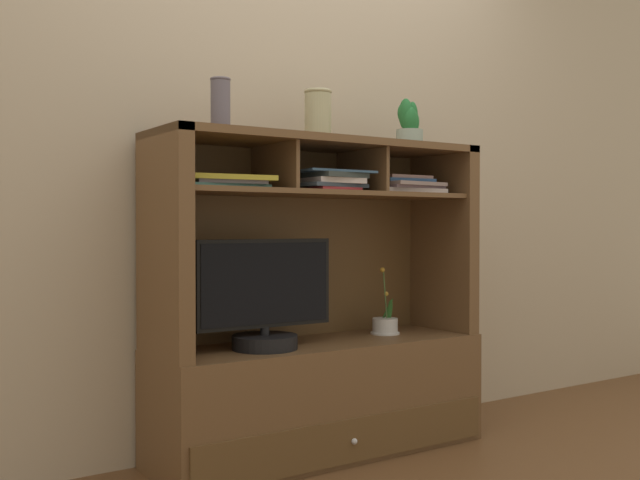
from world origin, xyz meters
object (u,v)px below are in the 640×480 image
tv_monitor (265,304)px  potted_succulent (409,124)px  magazine_stack_centre (400,186)px  potted_orchid (385,325)px  ceramic_vase (220,105)px  magazine_stack_right (328,181)px  media_console (319,354)px  magazine_stack_left (223,182)px  accent_vase (318,115)px

tv_monitor → potted_succulent: bearing=1.1°
magazine_stack_centre → potted_orchid: bearing=148.4°
ceramic_vase → magazine_stack_right: bearing=-2.8°
tv_monitor → potted_succulent: 1.05m
magazine_stack_right → media_console: bearing=101.6°
magazine_stack_left → potted_orchid: bearing=3.3°
tv_monitor → magazine_stack_centre: (0.70, 0.02, 0.48)m
tv_monitor → potted_orchid: size_ratio=1.97×
potted_orchid → accent_vase: bearing=-179.3°
potted_orchid → magazine_stack_right: magazine_stack_right is taller
magazine_stack_right → potted_succulent: bearing=2.3°
media_console → potted_succulent: 1.08m
magazine_stack_left → magazine_stack_centre: 0.87m
media_console → potted_orchid: media_console is taller
magazine_stack_right → ceramic_vase: (-0.47, 0.02, 0.27)m
magazine_stack_centre → tv_monitor: bearing=-178.0°
tv_monitor → magazine_stack_right: size_ratio=1.76×
media_console → potted_orchid: bearing=1.6°
magazine_stack_centre → magazine_stack_right: (-0.40, -0.03, 0.01)m
potted_orchid → media_console: bearing=-178.4°
potted_orchid → tv_monitor: bearing=-174.8°
media_console → magazine_stack_left: media_console is taller
magazine_stack_centre → accent_vase: size_ratio=1.69×
magazine_stack_right → potted_succulent: (0.45, 0.02, 0.26)m
magazine_stack_left → magazine_stack_right: 0.47m
accent_vase → tv_monitor: bearing=-169.2°
tv_monitor → ceramic_vase: (-0.18, 0.02, 0.76)m
magazine_stack_right → tv_monitor: bearing=179.4°
potted_succulent → accent_vase: size_ratio=1.00×
media_console → magazine_stack_left: size_ratio=3.84×
potted_succulent → accent_vase: same height
potted_succulent → tv_monitor: bearing=-178.9°
potted_orchid → potted_succulent: potted_succulent is taller
magazine_stack_left → potted_succulent: potted_succulent is taller
magazine_stack_right → magazine_stack_left: bearing=178.3°
magazine_stack_left → magazine_stack_right: magazine_stack_right is taller
media_console → ceramic_vase: size_ratio=7.09×
media_console → ceramic_vase: (-0.46, -0.03, 0.99)m
media_console → potted_succulent: potted_succulent is taller
magazine_stack_left → accent_vase: bearing=5.4°
tv_monitor → potted_orchid: tv_monitor is taller
tv_monitor → magazine_stack_right: magazine_stack_right is taller
media_console → magazine_stack_centre: (0.41, -0.02, 0.71)m
potted_succulent → accent_vase: bearing=175.1°
accent_vase → ceramic_vase: bearing=-175.7°
magazine_stack_centre → ceramic_vase: (-0.87, -0.00, 0.28)m
potted_orchid → accent_vase: accent_vase is taller
potted_orchid → ceramic_vase: bearing=-177.3°
magazine_stack_centre → potted_succulent: size_ratio=1.69×
tv_monitor → magazine_stack_left: 0.50m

